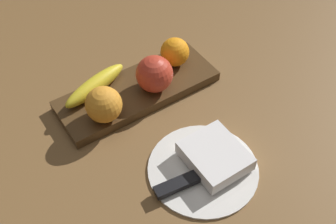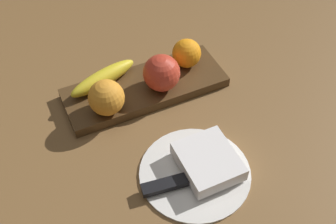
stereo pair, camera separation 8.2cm
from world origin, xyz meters
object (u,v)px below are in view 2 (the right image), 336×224
at_px(fruit_tray, 145,88).
at_px(apple, 162,73).
at_px(knife, 174,183).
at_px(banana, 103,78).
at_px(folded_napkin, 208,161).
at_px(orange_near_banana, 187,53).
at_px(dinner_plate, 195,172).
at_px(orange_near_apple, 106,98).

relative_size(fruit_tray, apple, 4.47).
distance_m(apple, knife, 0.25).
relative_size(banana, folded_napkin, 1.40).
bearing_deg(orange_near_banana, dinner_plate, -113.21).
distance_m(orange_near_apple, folded_napkin, 0.24).
bearing_deg(fruit_tray, orange_near_banana, 9.95).
xyz_separation_m(apple, knife, (-0.08, -0.23, -0.05)).
distance_m(orange_near_apple, dinner_plate, 0.23).
height_order(orange_near_apple, orange_near_banana, orange_near_apple).
bearing_deg(folded_napkin, orange_near_banana, 71.88).
xyz_separation_m(banana, dinner_plate, (0.08, -0.28, -0.04)).
relative_size(fruit_tray, orange_near_apple, 4.81).
distance_m(apple, folded_napkin, 0.22).
height_order(dinner_plate, knife, knife).
xyz_separation_m(fruit_tray, knife, (-0.05, -0.25, 0.00)).
bearing_deg(apple, fruit_tray, 143.81).
bearing_deg(orange_near_apple, apple, 7.08).
relative_size(orange_near_banana, folded_napkin, 0.56).
xyz_separation_m(fruit_tray, dinner_plate, (0.00, -0.24, -0.01)).
xyz_separation_m(orange_near_apple, knife, (0.05, -0.21, -0.05)).
bearing_deg(knife, folded_napkin, 15.23).
relative_size(folded_napkin, knife, 0.65).
height_order(orange_near_banana, dinner_plate, orange_near_banana).
height_order(fruit_tray, orange_near_banana, orange_near_banana).
height_order(apple, orange_near_banana, apple).
relative_size(orange_near_banana, knife, 0.36).
distance_m(apple, banana, 0.13).
relative_size(orange_near_apple, dinner_plate, 0.35).
bearing_deg(orange_near_apple, dinner_plate, -63.98).
xyz_separation_m(apple, orange_near_banana, (0.08, 0.04, -0.01)).
bearing_deg(knife, banana, 104.13).
bearing_deg(orange_near_apple, fruit_tray, 21.32).
distance_m(banana, dinner_plate, 0.29).
height_order(fruit_tray, orange_near_apple, orange_near_apple).
bearing_deg(apple, orange_near_banana, 27.45).
bearing_deg(dinner_plate, apple, 82.00).
xyz_separation_m(fruit_tray, orange_near_banana, (0.11, 0.02, 0.04)).
bearing_deg(knife, orange_near_apple, 110.93).
xyz_separation_m(orange_near_apple, orange_near_banana, (0.21, 0.06, -0.00)).
distance_m(orange_near_banana, folded_napkin, 0.28).
bearing_deg(banana, knife, -100.08).
bearing_deg(orange_near_apple, banana, 77.22).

